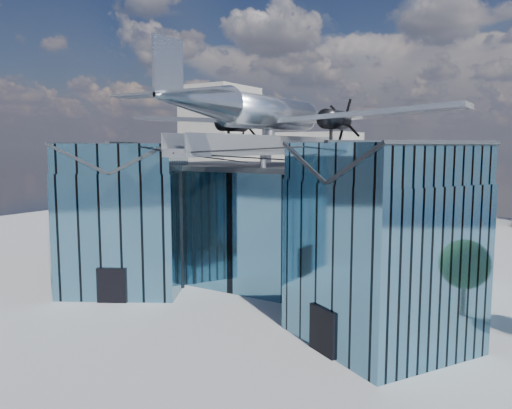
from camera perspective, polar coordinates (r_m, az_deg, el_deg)
The scene contains 4 objects.
ground_plane at distance 36.90m, azimuth -1.69°, elevation -11.48°, with size 120.00×120.00×0.00m, color gray.
museum at distance 40.46m, azimuth 2.89°, elevation -1.81°, with size 32.88×24.50×17.60m.
bg_towers at distance 81.61m, azimuth 19.50°, elevation 5.25°, with size 77.00×24.50×26.00m.
tree_side_w at distance 55.84m, azimuth -12.02°, elevation -1.48°, with size 3.64×3.64×5.50m.
Camera 1 is at (19.63, -29.06, 11.50)m, focal length 35.00 mm.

